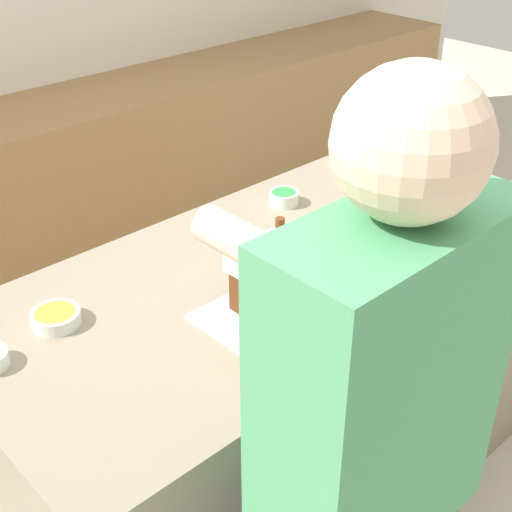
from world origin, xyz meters
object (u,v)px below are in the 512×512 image
at_px(candy_bowl_far_right, 348,161).
at_px(candy_bowl_beside_tree, 278,249).
at_px(baking_tray, 274,310).
at_px(candy_bowl_far_left, 284,197).
at_px(decorative_tree, 400,153).
at_px(person, 367,504).
at_px(gingerbread_house, 274,279).
at_px(candy_bowl_center_rear, 310,237).
at_px(candy_bowl_front_corner, 56,317).
at_px(candy_bowl_near_tray_right, 413,161).

bearing_deg(candy_bowl_far_right, candy_bowl_beside_tree, -155.76).
relative_size(baking_tray, candy_bowl_far_left, 3.80).
bearing_deg(decorative_tree, person, -144.67).
bearing_deg(gingerbread_house, candy_bowl_beside_tree, 43.23).
bearing_deg(baking_tray, candy_bowl_far_right, 29.56).
relative_size(candy_bowl_far_right, candy_bowl_far_left, 1.06).
height_order(baking_tray, person, person).
relative_size(baking_tray, candy_bowl_beside_tree, 4.03).
height_order(baking_tray, candy_bowl_center_rear, candy_bowl_center_rear).
distance_m(candy_bowl_beside_tree, candy_bowl_far_right, 0.72).
bearing_deg(candy_bowl_front_corner, candy_bowl_far_left, 5.50).
bearing_deg(candy_bowl_center_rear, candy_bowl_beside_tree, 174.93).
distance_m(gingerbread_house, candy_bowl_far_right, 1.00).
height_order(candy_bowl_far_right, person, person).
height_order(baking_tray, candy_bowl_near_tray_right, candy_bowl_near_tray_right).
relative_size(candy_bowl_near_tray_right, candy_bowl_center_rear, 1.01).
height_order(decorative_tree, candy_bowl_beside_tree, decorative_tree).
relative_size(baking_tray, person, 0.21).
bearing_deg(candy_bowl_far_left, candy_bowl_near_tray_right, -11.91).
height_order(candy_bowl_near_tray_right, person, person).
bearing_deg(baking_tray, decorative_tree, 11.38).
bearing_deg(candy_bowl_near_tray_right, person, -146.62).
xyz_separation_m(gingerbread_house, candy_bowl_near_tray_right, (1.02, 0.31, -0.07)).
distance_m(decorative_tree, candy_bowl_front_corner, 1.16).
bearing_deg(candy_bowl_beside_tree, baking_tray, -136.78).
distance_m(baking_tray, decorative_tree, 0.73).
relative_size(baking_tray, gingerbread_house, 1.58).
xyz_separation_m(gingerbread_house, candy_bowl_far_right, (0.86, 0.49, -0.08)).
height_order(candy_bowl_near_tray_right, candy_bowl_center_rear, candy_bowl_near_tray_right).
relative_size(candy_bowl_near_tray_right, person, 0.07).
height_order(decorative_tree, candy_bowl_front_corner, decorative_tree).
bearing_deg(candy_bowl_center_rear, gingerbread_house, -151.23).
height_order(candy_bowl_front_corner, candy_bowl_near_tray_right, candy_bowl_near_tray_right).
bearing_deg(gingerbread_house, person, -116.95).
relative_size(candy_bowl_far_left, candy_bowl_center_rear, 0.82).
height_order(candy_bowl_far_left, person, person).
xyz_separation_m(baking_tray, candy_bowl_center_rear, (0.33, 0.18, 0.02)).
bearing_deg(candy_bowl_front_corner, candy_bowl_near_tray_right, -1.20).
relative_size(gingerbread_house, candy_bowl_far_left, 2.40).
bearing_deg(candy_bowl_far_left, decorative_tree, -51.83).
xyz_separation_m(candy_bowl_near_tray_right, candy_bowl_center_rear, (-0.68, -0.13, -0.01)).
xyz_separation_m(decorative_tree, candy_bowl_near_tray_right, (0.33, 0.17, -0.18)).
bearing_deg(person, decorative_tree, 35.33).
bearing_deg(candy_bowl_beside_tree, candy_bowl_far_right, 24.24).
distance_m(candy_bowl_front_corner, candy_bowl_center_rear, 0.79).
xyz_separation_m(candy_bowl_beside_tree, candy_bowl_far_left, (0.25, 0.23, 0.00)).
height_order(candy_bowl_far_right, candy_bowl_far_left, candy_bowl_far_left).
bearing_deg(candy_bowl_front_corner, candy_bowl_center_rear, -11.35).
height_order(candy_bowl_front_corner, candy_bowl_far_left, candy_bowl_far_left).
bearing_deg(decorative_tree, baking_tray, -168.62).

